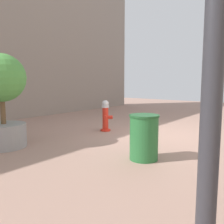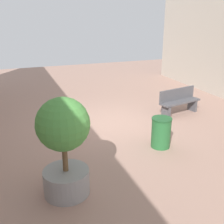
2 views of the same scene
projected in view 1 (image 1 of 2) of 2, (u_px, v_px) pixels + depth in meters
ground_plane at (162, 135)px, 6.95m from camera, size 23.40×23.40×0.00m
fire_hydrant at (106, 116)px, 7.42m from camera, size 0.36×0.37×0.93m
planter_tree at (2, 95)px, 5.50m from camera, size 1.07×1.07×2.10m
trash_bin at (144, 137)px, 4.72m from camera, size 0.57×0.57×0.87m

